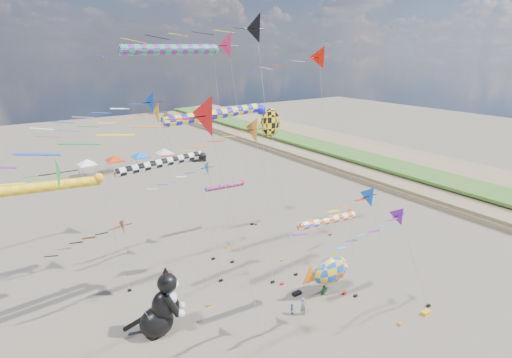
{
  "coord_description": "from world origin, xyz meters",
  "views": [
    {
      "loc": [
        -20.05,
        -15.69,
        22.2
      ],
      "look_at": [
        -1.19,
        12.0,
        11.39
      ],
      "focal_mm": 28.0,
      "sensor_mm": 36.0,
      "label": 1
    }
  ],
  "objects_px": {
    "cat_inflatable": "(159,301)",
    "fish_inflatable": "(330,271)",
    "parked_car": "(199,159)",
    "child_green": "(324,290)",
    "child_blue": "(292,309)",
    "person_adult": "(303,306)"
  },
  "relations": [
    {
      "from": "child_blue",
      "to": "parked_car",
      "type": "relative_size",
      "value": 0.32
    },
    {
      "from": "cat_inflatable",
      "to": "child_blue",
      "type": "xyz_separation_m",
      "value": [
        10.42,
        -4.28,
        -2.39
      ]
    },
    {
      "from": "fish_inflatable",
      "to": "parked_car",
      "type": "relative_size",
      "value": 1.72
    },
    {
      "from": "cat_inflatable",
      "to": "fish_inflatable",
      "type": "bearing_deg",
      "value": 10.99
    },
    {
      "from": "cat_inflatable",
      "to": "fish_inflatable",
      "type": "height_order",
      "value": "cat_inflatable"
    },
    {
      "from": "cat_inflatable",
      "to": "person_adult",
      "type": "xyz_separation_m",
      "value": [
        11.15,
        -4.93,
        -2.06
      ]
    },
    {
      "from": "fish_inflatable",
      "to": "parked_car",
      "type": "distance_m",
      "value": 51.51
    },
    {
      "from": "fish_inflatable",
      "to": "child_blue",
      "type": "bearing_deg",
      "value": -174.49
    },
    {
      "from": "cat_inflatable",
      "to": "fish_inflatable",
      "type": "distance_m",
      "value": 15.88
    },
    {
      "from": "fish_inflatable",
      "to": "person_adult",
      "type": "height_order",
      "value": "fish_inflatable"
    },
    {
      "from": "child_blue",
      "to": "person_adult",
      "type": "bearing_deg",
      "value": -90.37
    },
    {
      "from": "parked_car",
      "to": "child_green",
      "type": "bearing_deg",
      "value": -168.0
    },
    {
      "from": "child_green",
      "to": "cat_inflatable",
      "type": "bearing_deg",
      "value": 174.79
    },
    {
      "from": "fish_inflatable",
      "to": "child_blue",
      "type": "relative_size",
      "value": 5.45
    },
    {
      "from": "person_adult",
      "to": "fish_inflatable",
      "type": "bearing_deg",
      "value": 16.6
    },
    {
      "from": "child_green",
      "to": "fish_inflatable",
      "type": "bearing_deg",
      "value": 14.17
    },
    {
      "from": "parked_car",
      "to": "child_blue",
      "type": "bearing_deg",
      "value": -172.4
    },
    {
      "from": "fish_inflatable",
      "to": "person_adult",
      "type": "xyz_separation_m",
      "value": [
        -4.26,
        -1.14,
        -1.58
      ]
    },
    {
      "from": "fish_inflatable",
      "to": "person_adult",
      "type": "distance_m",
      "value": 4.69
    },
    {
      "from": "child_blue",
      "to": "fish_inflatable",
      "type": "bearing_deg",
      "value": -43.12
    },
    {
      "from": "person_adult",
      "to": "child_green",
      "type": "height_order",
      "value": "person_adult"
    },
    {
      "from": "child_green",
      "to": "parked_car",
      "type": "relative_size",
      "value": 0.38
    }
  ]
}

